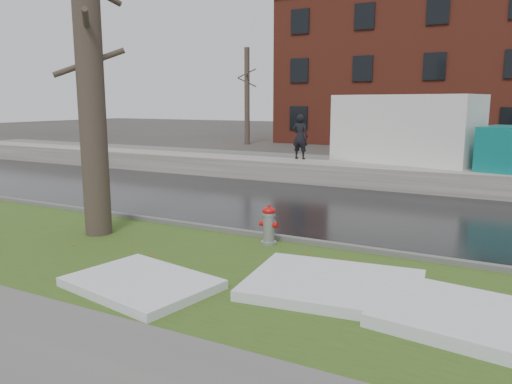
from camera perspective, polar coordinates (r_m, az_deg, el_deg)
The scene contains 17 objects.
ground at distance 9.96m, azimuth -2.47°, elevation -6.68°, with size 120.00×120.00×0.00m, color #47423D.
verge at distance 8.96m, azimuth -6.60°, elevation -8.58°, with size 60.00×4.50×0.04m, color #31521B.
sidewalk at distance 6.50m, azimuth -26.70°, elevation -17.20°, with size 60.00×3.00×0.05m, color slate.
road at distance 13.90m, azimuth 7.02°, elevation -1.80°, with size 60.00×7.00×0.03m, color black.
parking_lot at distance 21.93m, azimuth 15.11°, elevation 2.35°, with size 60.00×9.00×0.03m, color slate.
curb at distance 10.78m, azimuth 0.24°, elevation -4.97°, with size 60.00×0.15×0.14m, color slate.
snowbank at distance 17.76m, azimuth 11.97°, elevation 1.87°, with size 60.00×1.60×0.75m, color #BAB6AA.
brick_building at distance 38.35m, azimuth 24.47°, elevation 12.52°, with size 26.00×12.00×10.00m, color maroon.
bg_tree_left at distance 34.59m, azimuth -1.03°, elevation 10.99°, with size 1.40×1.62×6.50m.
bg_tree_center at distance 35.88m, azimuth 10.74°, elevation 10.79°, with size 1.40×1.62×6.50m.
fire_hydrant at distance 10.14m, azimuth 1.48°, elevation -3.61°, with size 0.39×0.33×0.81m.
tree at distance 11.25m, azimuth -18.50°, elevation 13.47°, with size 1.32×1.52×7.13m.
box_truck at distance 18.48m, azimuth 19.55°, elevation 5.86°, with size 9.56×3.89×3.16m.
worker at distance 19.06m, azimuth 5.07°, elevation 6.31°, with size 0.62×0.41×1.69m, color black.
snow_patch_near at distance 7.93m, azimuth 8.89°, elevation -10.42°, with size 2.60×2.00×0.16m, color silver.
snow_patch_far at distance 8.12m, azimuth -12.94°, elevation -10.12°, with size 2.20×1.60×0.14m, color silver.
snow_patch_side at distance 7.22m, azimuth 25.34°, elevation -13.35°, with size 2.80×1.80×0.18m, color silver.
Camera 1 is at (4.87, -8.19, 2.91)m, focal length 35.00 mm.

